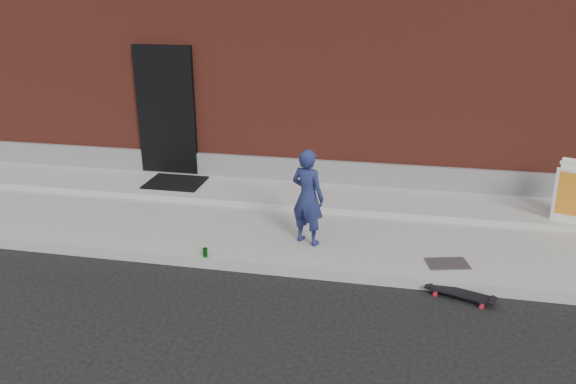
% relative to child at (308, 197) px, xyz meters
% --- Properties ---
extents(ground, '(80.00, 80.00, 0.00)m').
position_rel_child_xyz_m(ground, '(-0.29, -0.75, -0.81)').
color(ground, black).
rests_on(ground, ground).
extents(sidewalk, '(20.00, 3.00, 0.15)m').
position_rel_child_xyz_m(sidewalk, '(-0.29, 0.75, -0.74)').
color(sidewalk, gray).
rests_on(sidewalk, ground).
extents(apron, '(20.00, 1.20, 0.10)m').
position_rel_child_xyz_m(apron, '(-0.29, 1.65, -0.61)').
color(apron, gray).
rests_on(apron, sidewalk).
extents(building, '(20.00, 8.10, 5.00)m').
position_rel_child_xyz_m(building, '(-0.29, 6.25, 1.68)').
color(building, maroon).
rests_on(building, ground).
extents(child, '(0.57, 0.49, 1.33)m').
position_rel_child_xyz_m(child, '(0.00, 0.00, 0.00)').
color(child, '#1C224F').
rests_on(child, sidewalk).
extents(skateboard, '(0.80, 0.45, 0.09)m').
position_rel_child_xyz_m(skateboard, '(1.97, -0.87, -0.74)').
color(skateboard, red).
rests_on(skateboard, ground).
extents(pizza_sign, '(0.71, 0.76, 0.88)m').
position_rel_child_xyz_m(pizza_sign, '(3.66, 1.23, -0.13)').
color(pizza_sign, silver).
rests_on(pizza_sign, apron).
extents(soda_can, '(0.08, 0.08, 0.12)m').
position_rel_child_xyz_m(soda_can, '(-1.23, -0.70, -0.60)').
color(soda_can, '#187921').
rests_on(soda_can, sidewalk).
extents(doormat, '(0.96, 0.78, 0.03)m').
position_rel_child_xyz_m(doormat, '(-2.59, 1.67, -0.55)').
color(doormat, black).
rests_on(doormat, apron).
extents(utility_plate, '(0.58, 0.44, 0.02)m').
position_rel_child_xyz_m(utility_plate, '(1.86, -0.29, -0.66)').
color(utility_plate, '#535358').
rests_on(utility_plate, sidewalk).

